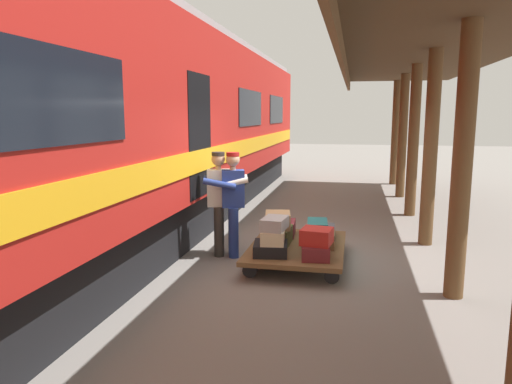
% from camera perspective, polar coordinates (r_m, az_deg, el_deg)
% --- Properties ---
extents(ground_plane, '(60.00, 60.00, 0.00)m').
position_cam_1_polar(ground_plane, '(7.73, 6.86, -7.97)').
color(ground_plane, slate).
extents(platform_canopy, '(3.20, 18.42, 3.56)m').
position_cam_1_polar(platform_canopy, '(7.52, 22.08, 15.83)').
color(platform_canopy, brown).
rests_on(platform_canopy, ground_plane).
extents(train_car, '(3.02, 21.74, 4.00)m').
position_cam_1_polar(train_car, '(8.37, -16.66, 7.38)').
color(train_car, '#B21E19').
rests_on(train_car, ground_plane).
extents(luggage_cart, '(1.44, 2.09, 0.28)m').
position_cam_1_polar(luggage_cart, '(7.43, 5.05, -6.73)').
color(luggage_cart, brown).
rests_on(luggage_cart, ground_plane).
extents(suitcase_burgundy_valise, '(0.44, 0.59, 0.24)m').
position_cam_1_polar(suitcase_burgundy_valise, '(7.98, 3.24, -4.38)').
color(suitcase_burgundy_valise, maroon).
rests_on(suitcase_burgundy_valise, luggage_cart).
extents(suitcase_maroon_trunk, '(0.45, 0.62, 0.20)m').
position_cam_1_polar(suitcase_maroon_trunk, '(6.81, 7.21, -7.04)').
color(suitcase_maroon_trunk, maroon).
rests_on(suitcase_maroon_trunk, luggage_cart).
extents(suitcase_black_hardshell, '(0.55, 0.58, 0.17)m').
position_cam_1_polar(suitcase_black_hardshell, '(6.89, 1.78, -6.87)').
color(suitcase_black_hardshell, black).
rests_on(suitcase_black_hardshell, luggage_cart).
extents(suitcase_olive_duffel, '(0.42, 0.61, 0.26)m').
position_cam_1_polar(suitcase_olive_duffel, '(7.42, 2.57, -5.33)').
color(suitcase_olive_duffel, brown).
rests_on(suitcase_olive_duffel, luggage_cart).
extents(suitcase_brown_leather, '(0.51, 0.46, 0.23)m').
position_cam_1_polar(suitcase_brown_leather, '(7.36, 7.59, -5.68)').
color(suitcase_brown_leather, brown).
rests_on(suitcase_brown_leather, luggage_cart).
extents(suitcase_slate_roller, '(0.49, 0.59, 0.18)m').
position_cam_1_polar(suitcase_slate_roller, '(7.92, 7.90, -4.77)').
color(suitcase_slate_roller, '#4C515B').
rests_on(suitcase_slate_roller, luggage_cart).
extents(suitcase_red_plastic, '(0.47, 0.45, 0.23)m').
position_cam_1_polar(suitcase_red_plastic, '(6.74, 7.38, -5.35)').
color(suitcase_red_plastic, '#AD231E').
rests_on(suitcase_red_plastic, suitcase_maroon_trunk).
extents(suitcase_cream_canvas, '(0.38, 0.48, 0.20)m').
position_cam_1_polar(suitcase_cream_canvas, '(6.81, 2.05, -5.43)').
color(suitcase_cream_canvas, beige).
rests_on(suitcase_cream_canvas, suitcase_black_hardshell).
extents(suitcase_teal_softside, '(0.35, 0.58, 0.17)m').
position_cam_1_polar(suitcase_teal_softside, '(7.31, 7.46, -4.16)').
color(suitcase_teal_softside, '#1E666B').
rests_on(suitcase_teal_softside, suitcase_brown_leather).
extents(suitcase_tan_vintage, '(0.46, 0.54, 0.24)m').
position_cam_1_polar(suitcase_tan_vintage, '(7.36, 2.66, -3.44)').
color(suitcase_tan_vintage, tan).
rests_on(suitcase_tan_vintage, suitcase_olive_duffel).
extents(suitcase_gray_aluminum, '(0.37, 0.51, 0.18)m').
position_cam_1_polar(suitcase_gray_aluminum, '(6.80, 2.27, -3.84)').
color(suitcase_gray_aluminum, '#9EA0A5').
rests_on(suitcase_gray_aluminum, suitcase_cream_canvas).
extents(porter_in_overalls, '(0.73, 0.55, 1.70)m').
position_cam_1_polar(porter_in_overalls, '(7.60, -2.94, -1.03)').
color(porter_in_overalls, navy).
rests_on(porter_in_overalls, ground_plane).
extents(porter_by_door, '(0.72, 0.54, 1.70)m').
position_cam_1_polar(porter_by_door, '(7.68, -4.40, -0.93)').
color(porter_by_door, '#332D28').
rests_on(porter_by_door, ground_plane).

